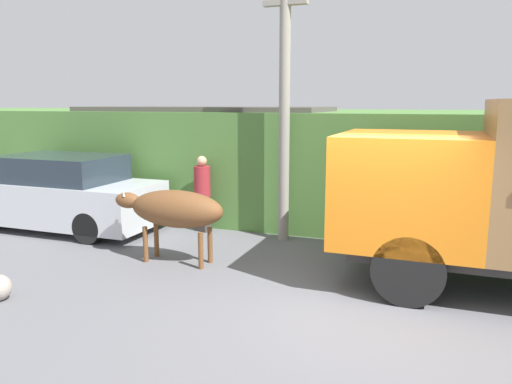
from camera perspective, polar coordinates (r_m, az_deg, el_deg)
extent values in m
plane|color=slate|center=(7.42, 12.37, -12.80)|extent=(60.00, 60.00, 0.00)
cube|color=#4C7A38|center=(13.38, 16.62, 3.14)|extent=(32.00, 6.25, 2.65)
cube|color=#99ADB7|center=(13.16, -5.74, 3.31)|extent=(6.01, 2.40, 2.60)
cube|color=#4C4742|center=(13.07, -5.85, 9.33)|extent=(6.31, 2.70, 0.16)
cube|color=orange|center=(8.29, 17.10, 0.54)|extent=(2.17, 2.39, 1.69)
cube|color=#232D38|center=(8.38, 9.65, 3.05)|extent=(0.04, 2.03, 0.59)
cylinder|color=black|center=(7.62, 17.06, -8.24)|extent=(1.04, 0.53, 1.04)
ellipsoid|color=brown|center=(9.03, -9.06, -1.92)|extent=(1.81, 0.68, 0.68)
ellipsoid|color=brown|center=(9.56, -14.44, -0.93)|extent=(0.50, 0.29, 0.29)
cone|color=#B7AD93|center=(9.44, -14.88, -0.18)|extent=(0.06, 0.06, 0.11)
cone|color=#B7AD93|center=(9.63, -14.09, 0.05)|extent=(0.06, 0.06, 0.11)
cylinder|color=brown|center=(9.32, -12.52, -5.87)|extent=(0.09, 0.09, 0.66)
cylinder|color=brown|center=(9.63, -11.31, -5.31)|extent=(0.09, 0.09, 0.66)
cylinder|color=brown|center=(8.78, -6.33, -6.69)|extent=(0.09, 0.09, 0.66)
cylinder|color=brown|center=(9.10, -5.27, -6.06)|extent=(0.09, 0.09, 0.66)
cube|color=silver|center=(12.30, -21.59, -0.93)|extent=(4.71, 1.86, 0.93)
cube|color=#232D38|center=(12.11, -21.41, 2.55)|extent=(2.59, 1.71, 0.58)
cylinder|color=black|center=(10.85, -18.49, -3.87)|extent=(0.66, 0.30, 0.66)
cube|color=#38332D|center=(11.29, -6.11, -2.51)|extent=(0.36, 0.28, 0.79)
cylinder|color=maroon|center=(11.15, -6.18, 1.20)|extent=(0.46, 0.46, 0.69)
sphere|color=tan|center=(11.09, -6.22, 3.54)|extent=(0.23, 0.23, 0.23)
cylinder|color=gray|center=(10.26, 3.26, 9.36)|extent=(0.22, 0.22, 5.44)
cube|color=gray|center=(10.44, 3.38, 20.79)|extent=(0.90, 0.18, 0.10)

